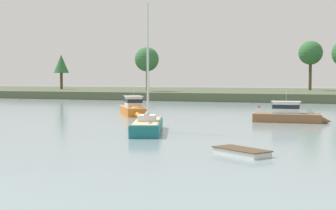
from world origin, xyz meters
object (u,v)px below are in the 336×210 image
cruiser_orange (134,111)px  mooring_buoy_red (259,107)px  dinghy_white (241,153)px  sailboat_teal (147,129)px  cruiser_wood (293,117)px

cruiser_orange → mooring_buoy_red: (10.46, 18.71, -0.43)m
dinghy_white → cruiser_orange: 27.59m
sailboat_teal → cruiser_orange: sailboat_teal is taller
cruiser_wood → dinghy_white: cruiser_wood is taller
dinghy_white → sailboat_teal: size_ratio=0.33×
cruiser_wood → cruiser_orange: (-16.86, 2.74, 0.04)m
sailboat_teal → cruiser_orange: 16.50m
dinghy_white → sailboat_teal: (-8.44, 7.81, 0.11)m
sailboat_teal → cruiser_orange: (-7.55, 14.68, 0.26)m
cruiser_wood → dinghy_white: 19.77m
sailboat_teal → dinghy_white: bearing=-42.8°
dinghy_white → mooring_buoy_red: dinghy_white is taller
cruiser_wood → mooring_buoy_red: bearing=106.6°
dinghy_white → mooring_buoy_red: size_ratio=8.60×
cruiser_orange → cruiser_wood: bearing=-9.2°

